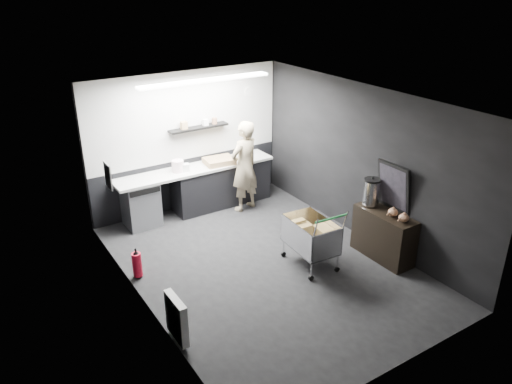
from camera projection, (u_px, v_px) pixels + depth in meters
floor at (265, 265)px, 8.09m from camera, size 5.50×5.50×0.00m
ceiling at (266, 101)px, 6.99m from camera, size 5.50×5.50×0.00m
wall_back at (187, 141)px, 9.65m from camera, size 5.50×0.00×5.50m
wall_front at (405, 274)px, 5.42m from camera, size 5.50×0.00×5.50m
wall_left at (139, 222)px, 6.55m from camera, size 0.00×5.50×5.50m
wall_right at (363, 164)px, 8.52m from camera, size 0.00×5.50×5.50m
kitchen_wall_panel at (186, 116)px, 9.44m from camera, size 3.95×0.02×1.70m
dado_panel at (190, 182)px, 9.98m from camera, size 3.95×0.02×1.00m
floating_shelf at (199, 128)px, 9.54m from camera, size 1.20×0.22×0.04m
wall_clock at (249, 92)px, 10.00m from camera, size 0.20×0.03×0.20m
poster at (108, 176)px, 7.48m from camera, size 0.02×0.30×0.40m
poster_red_band at (108, 171)px, 7.46m from camera, size 0.02×0.22×0.10m
radiator at (177, 318)px, 6.30m from camera, size 0.10×0.50×0.60m
ceiling_strip at (206, 80)px, 8.43m from camera, size 2.40×0.20×0.04m
prep_counter at (203, 187)px, 9.83m from camera, size 3.20×0.61×0.90m
person at (244, 166)px, 9.64m from camera, size 0.75×0.58×1.81m
shopping_cart at (310, 236)px, 7.91m from camera, size 0.64×1.00×1.06m
sideboard at (384, 228)px, 8.14m from camera, size 0.46×1.08×1.62m
fire_extinguisher at (137, 264)px, 7.68m from camera, size 0.15×0.15×0.49m
cardboard_box at (219, 161)px, 9.76m from camera, size 0.61×0.49×0.11m
pink_tub at (178, 166)px, 9.36m from camera, size 0.22×0.22×0.22m
white_container at (185, 168)px, 9.39m from camera, size 0.19×0.17×0.14m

